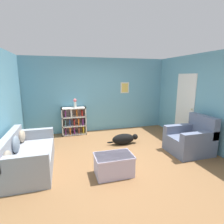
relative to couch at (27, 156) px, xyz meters
name	(u,v)px	position (x,y,z in m)	size (l,w,h in m)	color
ground_plane	(116,156)	(2.02, 0.10, -0.30)	(14.00, 14.00, 0.00)	brown
wall_back	(98,95)	(2.03, 2.35, 1.00)	(5.60, 0.13, 2.60)	#609EB7
wall_right	(204,101)	(4.57, 0.12, 0.99)	(0.16, 5.00, 2.60)	#609EB7
couch	(27,156)	(0.00, 0.00, 0.00)	(0.90, 1.71, 0.80)	#9399A3
bookshelf	(74,121)	(1.14, 2.12, 0.15)	(0.81, 0.35, 0.93)	silver
recliner_chair	(191,140)	(3.96, -0.23, 0.04)	(0.99, 0.89, 0.97)	slate
coffee_table	(114,164)	(1.72, -0.70, -0.07)	(0.76, 0.50, 0.43)	#BCB2D1
dog	(124,139)	(2.47, 0.77, -0.14)	(0.94, 0.28, 0.32)	black
vase	(75,102)	(1.19, 2.10, 0.80)	(0.11, 0.11, 0.30)	silver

